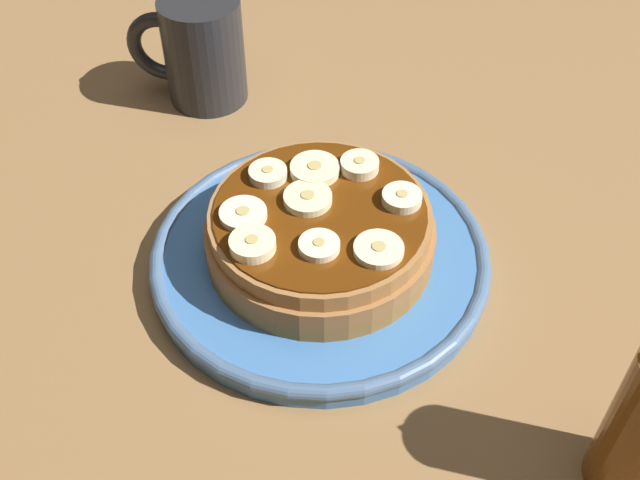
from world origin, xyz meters
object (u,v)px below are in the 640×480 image
Objects in this scene: banana_slice_8 at (319,246)px; banana_slice_2 at (253,245)px; pancake_stack at (326,230)px; banana_slice_3 at (360,166)px; banana_slice_7 at (268,174)px; banana_slice_5 at (379,250)px; banana_slice_6 at (402,199)px; banana_slice_1 at (315,170)px; banana_slice_4 at (243,215)px; banana_slice_0 at (308,199)px; coffee_mug at (200,49)px; plate at (320,257)px.

banana_slice_2 is at bearing 9.02° from banana_slice_8.
pancake_stack is 5.83× the size of banana_slice_3.
banana_slice_3 is 1.01× the size of banana_slice_7.
banana_slice_3 reaches higher than banana_slice_8.
banana_slice_7 reaches higher than banana_slice_8.
banana_slice_3 is at bearing -163.30° from banana_slice_7.
banana_slice_5 is 5.17cm from banana_slice_6.
pancake_stack is 4.93× the size of banana_slice_5.
banana_slice_5 is (-8.20, -1.02, -0.15)cm from banana_slice_2.
pancake_stack is at bearing -88.35° from banana_slice_8.
banana_slice_6 reaches higher than banana_slice_8.
banana_slice_4 is at bearing 52.77° from banana_slice_1.
banana_slice_2 reaches higher than banana_slice_0.
coffee_mug is (13.13, -18.78, -0.95)cm from banana_slice_0.
banana_slice_2 reaches higher than banana_slice_7.
banana_slice_4 is 1.17× the size of banana_slice_6.
coffee_mug reaches higher than banana_slice_5.
banana_slice_5 is (-4.42, 3.24, 4.89)cm from plate.
banana_slice_4 and banana_slice_5 have the same top height.
banana_slice_5 is at bearing -172.92° from banana_slice_2.
banana_slice_5 is (-4.00, 3.49, 2.30)cm from pancake_stack.
banana_slice_2 is (2.76, 8.13, 0.08)cm from banana_slice_1.
coffee_mug is at bearing -42.33° from banana_slice_3.
banana_slice_8 is at bearing 126.86° from banana_slice_7.
banana_slice_5 is (-2.29, 7.99, -0.16)cm from banana_slice_3.
banana_slice_5 is 10.60cm from banana_slice_7.
pancake_stack is 5.32× the size of banana_slice_2.
banana_slice_2 is 7.11cm from banana_slice_7.
banana_slice_1 is at bearing -52.54° from banana_slice_5.
plate is 7.28× the size of banana_slice_0.
banana_slice_3 reaches higher than banana_slice_5.
banana_slice_8 reaches higher than pancake_stack.
banana_slice_0 is at bearing -38.07° from plate.
plate is at bearing -163.81° from banana_slice_4.
banana_slice_6 reaches higher than banana_slice_0.
banana_slice_0 is at bearing 9.09° from banana_slice_6.
banana_slice_2 is 11.07cm from banana_slice_6.
banana_slice_5 is at bearing 169.46° from banana_slice_4.
pancake_stack is 4.82× the size of banana_slice_0.
banana_slice_1 is (1.02, -3.86, 4.97)cm from plate.
plate is 6.37cm from banana_slice_1.
banana_slice_2 is 0.93× the size of banana_slice_5.
plate is 7.15cm from banana_slice_7.
banana_slice_3 is 4.45cm from banana_slice_6.
pancake_stack is 24.22cm from coffee_mug.
banana_slice_6 is 0.26× the size of coffee_mug.
plate is 5.09cm from banana_slice_0.
pancake_stack is 6.21cm from banana_slice_4.
banana_slice_4 is at bearing 113.27° from coffee_mug.
banana_slice_5 and banana_slice_8 have the same top height.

